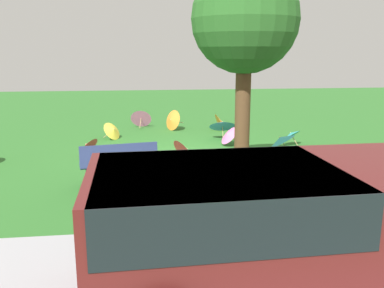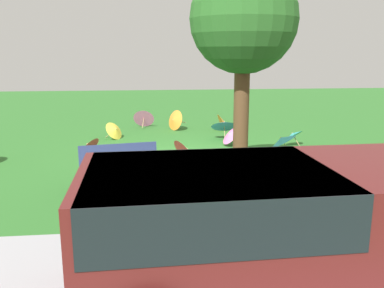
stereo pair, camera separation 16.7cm
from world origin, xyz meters
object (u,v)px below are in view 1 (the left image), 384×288
(park_bench, at_px, (119,163))
(shade_tree, at_px, (245,22))
(parasol_blue_0, at_px, (223,124))
(parasol_pink_1, at_px, (141,118))
(parasol_red_1, at_px, (185,151))
(parasol_teal_0, at_px, (281,139))
(parasol_blue_1, at_px, (338,161))
(parasol_yellow_0, at_px, (113,130))
(parasol_orange_0, at_px, (220,122))
(parasol_teal_1, at_px, (291,134))
(parasol_pink_0, at_px, (228,135))
(van_dark, at_px, (284,220))
(parasol_orange_2, at_px, (172,120))
(parasol_red_0, at_px, (87,146))

(park_bench, distance_m, shade_tree, 3.81)
(park_bench, relative_size, parasol_blue_0, 1.75)
(parasol_pink_1, xyz_separation_m, parasol_red_1, (-1.07, 5.35, -0.03))
(parasol_teal_0, xyz_separation_m, parasol_pink_1, (3.69, -4.98, -0.11))
(shade_tree, xyz_separation_m, parasol_blue_1, (-2.43, -0.71, -2.95))
(parasol_teal_0, height_order, parasol_yellow_0, parasol_teal_0)
(parasol_yellow_0, height_order, parasol_pink_1, parasol_pink_1)
(parasol_orange_0, height_order, parasol_blue_1, parasol_blue_1)
(parasol_teal_1, bearing_deg, park_bench, 32.60)
(parasol_blue_0, xyz_separation_m, parasol_teal_0, (-1.10, 2.46, -0.01))
(parasol_yellow_0, distance_m, parasol_pink_0, 3.75)
(parasol_orange_0, bearing_deg, parasol_pink_0, 84.67)
(parasol_teal_1, bearing_deg, parasol_orange_0, -57.36)
(parasol_blue_1, distance_m, parasol_pink_0, 3.79)
(van_dark, distance_m, parasol_teal_1, 8.07)
(parasol_orange_0, bearing_deg, parasol_pink_1, -20.95)
(shade_tree, bearing_deg, parasol_orange_2, -82.57)
(shade_tree, relative_size, parasol_blue_0, 4.62)
(parasol_orange_0, xyz_separation_m, parasol_red_1, (1.73, 4.28, 0.02))
(parasol_orange_2, relative_size, parasol_red_1, 0.94)
(parasol_yellow_0, bearing_deg, park_bench, 95.10)
(parasol_red_0, height_order, parasol_pink_0, parasol_pink_0)
(van_dark, bearing_deg, parasol_pink_1, -82.12)
(park_bench, bearing_deg, parasol_red_1, -136.59)
(van_dark, relative_size, parasol_orange_0, 6.96)
(park_bench, distance_m, parasol_orange_2, 6.27)
(parasol_yellow_0, xyz_separation_m, parasol_pink_1, (-0.92, -2.10, 0.07))
(parasol_teal_1, bearing_deg, parasol_red_1, 26.49)
(parasol_blue_1, bearing_deg, parasol_teal_0, -68.69)
(van_dark, distance_m, parasol_yellow_0, 9.41)
(shade_tree, relative_size, parasol_orange_0, 6.53)
(shade_tree, relative_size, parasol_orange_2, 5.47)
(park_bench, xyz_separation_m, parasol_blue_0, (-3.08, -4.31, 0.02))
(parasol_blue_0, distance_m, parasol_red_1, 3.22)
(parasol_yellow_0, relative_size, parasol_pink_1, 0.95)
(parasol_yellow_0, relative_size, parasol_red_1, 0.93)
(park_bench, bearing_deg, parasol_pink_1, -94.13)
(parasol_blue_1, height_order, parasol_yellow_0, parasol_blue_1)
(parasol_orange_2, distance_m, parasol_pink_1, 1.33)
(van_dark, relative_size, parasol_red_0, 6.10)
(parasol_teal_1, distance_m, parasol_pink_0, 1.89)
(parasol_red_0, bearing_deg, parasol_red_1, 156.07)
(parasol_pink_0, bearing_deg, park_bench, 47.53)
(parasol_blue_1, distance_m, parasol_teal_1, 3.14)
(parasol_blue_1, bearing_deg, van_dark, 56.82)
(parasol_teal_1, bearing_deg, parasol_blue_1, 88.87)
(parasol_pink_0, xyz_separation_m, parasol_orange_2, (1.49, -2.71, 0.03))
(shade_tree, bearing_deg, parasol_blue_0, -97.10)
(van_dark, xyz_separation_m, parasol_red_1, (0.48, -5.81, -0.57))
(parasol_blue_1, height_order, parasol_pink_1, parasol_pink_1)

